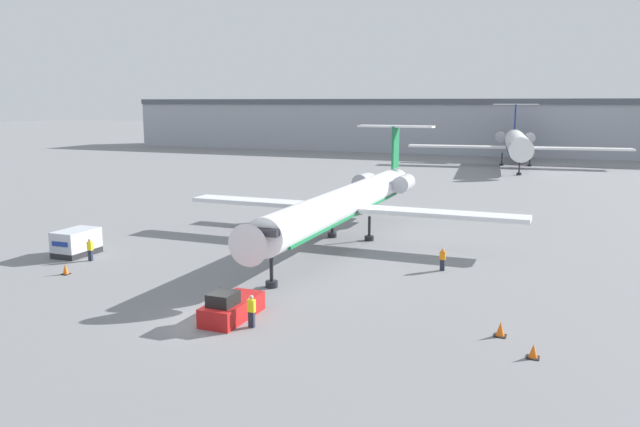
% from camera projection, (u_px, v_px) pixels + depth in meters
% --- Properties ---
extents(ground_plane, '(600.00, 600.00, 0.00)m').
position_uv_depth(ground_plane, '(213.00, 323.00, 33.43)').
color(ground_plane, slate).
extents(terminal_building, '(180.00, 16.80, 12.37)m').
position_uv_depth(terminal_building, '(491.00, 126.00, 141.97)').
color(terminal_building, '#9EA3AD').
rests_on(terminal_building, ground).
extents(airplane_main, '(29.55, 33.95, 9.26)m').
position_uv_depth(airplane_main, '(348.00, 201.00, 52.61)').
color(airplane_main, white).
rests_on(airplane_main, ground).
extents(pushback_tug, '(1.86, 4.33, 1.75)m').
position_uv_depth(pushback_tug, '(232.00, 307.00, 33.98)').
color(pushback_tug, '#B21919').
rests_on(pushback_tug, ground).
extents(luggage_cart, '(2.14, 3.39, 2.00)m').
position_uv_depth(luggage_cart, '(76.00, 242.00, 48.08)').
color(luggage_cart, '#232326').
rests_on(luggage_cart, ground).
extents(worker_near_tug, '(0.40, 0.25, 1.76)m').
position_uv_depth(worker_near_tug, '(251.00, 310.00, 32.64)').
color(worker_near_tug, '#232838').
rests_on(worker_near_tug, ground).
extents(worker_by_wing, '(0.40, 0.24, 1.62)m').
position_uv_depth(worker_by_wing, '(443.00, 259.00, 43.70)').
color(worker_by_wing, '#232838').
rests_on(worker_by_wing, ground).
extents(worker_on_apron, '(0.40, 0.24, 1.68)m').
position_uv_depth(worker_on_apron, '(90.00, 249.00, 46.40)').
color(worker_on_apron, '#232838').
rests_on(worker_on_apron, ground).
extents(traffic_cone_left, '(0.53, 0.53, 0.77)m').
position_uv_depth(traffic_cone_left, '(65.00, 269.00, 42.81)').
color(traffic_cone_left, black).
rests_on(traffic_cone_left, ground).
extents(traffic_cone_right, '(0.61, 0.61, 0.75)m').
position_uv_depth(traffic_cone_right, '(500.00, 329.00, 31.50)').
color(traffic_cone_right, black).
rests_on(traffic_cone_right, ground).
extents(traffic_cone_mid, '(0.59, 0.59, 0.66)m').
position_uv_depth(traffic_cone_mid, '(533.00, 352.00, 28.82)').
color(traffic_cone_mid, black).
rests_on(traffic_cone_mid, ground).
extents(airplane_parked_far_left, '(39.51, 36.12, 11.30)m').
position_uv_depth(airplane_parked_far_left, '(517.00, 143.00, 113.66)').
color(airplane_parked_far_left, white).
rests_on(airplane_parked_far_left, ground).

